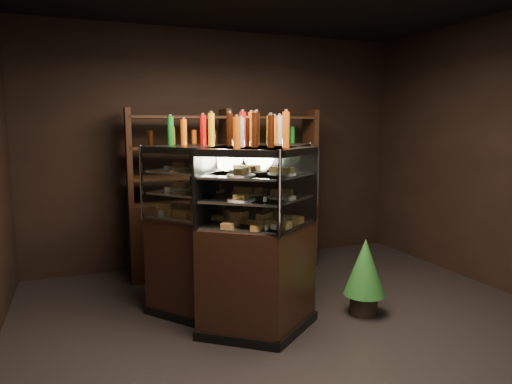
% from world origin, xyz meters
% --- Properties ---
extents(ground, '(5.00, 5.00, 0.00)m').
position_xyz_m(ground, '(0.00, 0.00, 0.00)').
color(ground, black).
rests_on(ground, ground).
extents(room_shell, '(5.02, 5.02, 3.01)m').
position_xyz_m(room_shell, '(0.00, 0.00, 1.94)').
color(room_shell, black).
rests_on(room_shell, ground).
extents(display_case, '(1.81, 1.64, 1.63)m').
position_xyz_m(display_case, '(-0.36, 0.68, 0.54)').
color(display_case, black).
rests_on(display_case, ground).
extents(food_display, '(1.28, 1.17, 0.49)m').
position_xyz_m(food_display, '(-0.36, 0.68, 1.21)').
color(food_display, gold).
rests_on(food_display, display_case).
extents(bottles_top, '(1.11, 1.03, 0.30)m').
position_xyz_m(bottles_top, '(-0.36, 0.69, 1.76)').
color(bottles_top, silver).
rests_on(bottles_top, display_case).
extents(potted_conifer, '(0.39, 0.39, 0.84)m').
position_xyz_m(potted_conifer, '(0.72, 0.28, 0.48)').
color(potted_conifer, black).
rests_on(potted_conifer, ground).
extents(back_shelving, '(2.34, 0.52, 2.00)m').
position_xyz_m(back_shelving, '(-0.11, 2.05, 0.61)').
color(back_shelving, black).
rests_on(back_shelving, ground).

